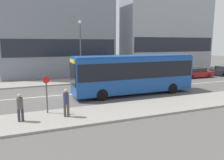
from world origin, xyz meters
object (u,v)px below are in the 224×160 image
(city_bus, at_px, (134,72))
(pedestrian_down_pavement, at_px, (66,101))
(bus_stop_sign, at_px, (47,91))
(parked_car_0, at_px, (163,75))
(parked_car_1, at_px, (196,73))
(pedestrian_near_stop, at_px, (20,106))
(street_lamp, at_px, (80,45))

(city_bus, distance_m, pedestrian_down_pavement, 8.04)
(bus_stop_sign, bearing_deg, pedestrian_down_pavement, -48.47)
(parked_car_0, relative_size, pedestrian_down_pavement, 2.47)
(parked_car_1, bearing_deg, pedestrian_near_stop, -155.83)
(parked_car_0, relative_size, parked_car_1, 0.95)
(pedestrian_near_stop, height_order, street_lamp, street_lamp)
(bus_stop_sign, height_order, street_lamp, street_lamp)
(parked_car_1, height_order, pedestrian_down_pavement, pedestrian_down_pavement)
(parked_car_1, distance_m, bus_stop_sign, 21.70)
(pedestrian_near_stop, bearing_deg, city_bus, 12.32)
(pedestrian_down_pavement, bearing_deg, street_lamp, 81.37)
(parked_car_0, bearing_deg, parked_car_1, 1.80)
(pedestrian_near_stop, xyz_separation_m, street_lamp, (6.29, 11.40, 3.28))
(parked_car_0, bearing_deg, city_bus, -141.83)
(parked_car_0, xyz_separation_m, bus_stop_sign, (-14.54, -8.45, 0.91))
(pedestrian_down_pavement, bearing_deg, parked_car_1, 36.54)
(parked_car_0, distance_m, parked_car_1, 5.35)
(parked_car_0, xyz_separation_m, pedestrian_down_pavement, (-13.52, -9.61, 0.45))
(parked_car_1, bearing_deg, pedestrian_down_pavement, -152.60)
(city_bus, height_order, parked_car_0, city_bus)
(city_bus, relative_size, bus_stop_sign, 4.48)
(city_bus, xyz_separation_m, street_lamp, (-3.05, 7.26, 2.33))
(city_bus, relative_size, street_lamp, 1.59)
(city_bus, distance_m, parked_car_1, 13.37)
(parked_car_1, relative_size, pedestrian_down_pavement, 2.59)
(pedestrian_down_pavement, xyz_separation_m, street_lamp, (3.70, 11.55, 3.21))
(pedestrian_near_stop, bearing_deg, parked_car_0, 18.83)
(parked_car_1, height_order, pedestrian_near_stop, pedestrian_near_stop)
(parked_car_0, distance_m, pedestrian_down_pavement, 16.59)
(bus_stop_sign, bearing_deg, city_bus, 21.96)
(city_bus, distance_m, street_lamp, 8.21)
(city_bus, distance_m, bus_stop_sign, 8.39)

